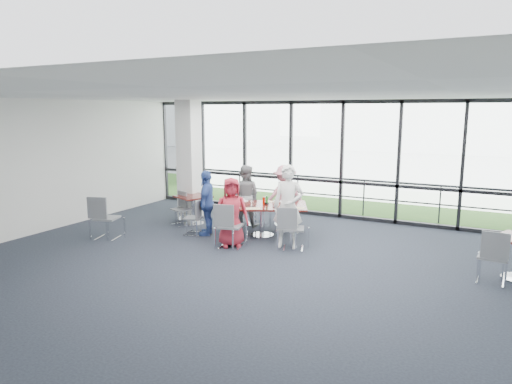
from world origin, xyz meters
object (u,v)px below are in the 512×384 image
at_px(diner_near_left, 231,212).
at_px(diner_near_right, 288,207).
at_px(structural_column, 189,161).
at_px(chair_main_nl, 231,226).
at_px(chair_spare_lb, 181,209).
at_px(diner_end, 207,203).
at_px(chair_main_fl, 242,208).
at_px(chair_spare_r, 493,257).
at_px(main_table, 262,209).
at_px(chair_main_end, 194,218).
at_px(chair_spare_la, 107,218).
at_px(diner_far_right, 285,196).
at_px(side_table_left, 193,201).
at_px(chair_main_fr, 283,210).
at_px(diner_far_left, 245,196).
at_px(chair_main_nr, 293,229).

xyz_separation_m(diner_near_left, diner_near_right, (1.12, 0.48, 0.14)).
xyz_separation_m(structural_column, chair_main_nl, (2.35, -1.82, -1.12)).
distance_m(chair_main_nl, chair_spare_lb, 2.40).
height_order(chair_main_nl, chair_spare_lb, chair_main_nl).
bearing_deg(diner_end, diner_near_left, 40.25).
relative_size(chair_main_fl, chair_spare_r, 0.97).
xyz_separation_m(main_table, chair_spare_lb, (-2.30, -0.06, -0.22)).
height_order(chair_main_end, chair_spare_la, chair_spare_la).
bearing_deg(chair_spare_r, diner_far_right, 162.92).
xyz_separation_m(side_table_left, chair_spare_la, (-0.94, -2.08, -0.13)).
xyz_separation_m(chair_spare_lb, chair_spare_r, (7.14, -0.79, 0.04)).
relative_size(diner_near_left, chair_main_nl, 1.58).
relative_size(structural_column, side_table_left, 3.16).
bearing_deg(chair_main_fr, diner_near_left, 46.96).
xyz_separation_m(diner_far_left, chair_main_fl, (-0.13, 0.05, -0.34)).
height_order(diner_near_right, diner_end, diner_near_right).
xyz_separation_m(side_table_left, chair_main_end, (0.61, -0.86, -0.21)).
bearing_deg(diner_near_left, diner_near_right, -12.11).
relative_size(structural_column, chair_main_nr, 3.53).
distance_m(side_table_left, chair_main_nr, 3.28).
height_order(diner_far_right, chair_main_nl, diner_far_right).
height_order(diner_far_left, chair_main_nr, diner_far_left).
bearing_deg(diner_far_left, chair_main_nl, 98.49).
relative_size(side_table_left, chair_spare_la, 1.03).
xyz_separation_m(diner_far_left, chair_spare_lb, (-1.49, -0.71, -0.37)).
bearing_deg(chair_main_fr, chair_main_nl, 48.42).
distance_m(chair_main_nr, chair_spare_la, 4.29).
bearing_deg(chair_main_nr, diner_near_left, 177.57).
height_order(chair_main_fr, chair_main_end, chair_main_end).
distance_m(structural_column, side_table_left, 1.16).
bearing_deg(diner_near_left, chair_spare_la, 160.91).
height_order(diner_near_right, chair_spare_r, diner_near_right).
xyz_separation_m(side_table_left, diner_far_left, (1.29, 0.45, 0.17)).
bearing_deg(chair_main_nl, diner_near_left, 98.54).
relative_size(diner_near_left, diner_far_left, 0.96).
xyz_separation_m(structural_column, diner_near_left, (2.31, -1.71, -0.84)).
distance_m(diner_far_right, chair_spare_lb, 2.68).
height_order(diner_near_right, diner_far_left, diner_near_right).
xyz_separation_m(chair_main_nr, chair_spare_la, (-4.11, -1.23, 0.04)).
relative_size(chair_spare_la, chair_spare_r, 1.07).
distance_m(chair_main_fl, chair_main_fr, 1.07).
relative_size(diner_near_left, chair_spare_la, 1.54).
distance_m(main_table, diner_near_left, 1.08).
height_order(main_table, diner_near_left, diner_near_left).
height_order(main_table, chair_spare_la, chair_spare_la).
bearing_deg(chair_main_fr, side_table_left, -12.90).
xyz_separation_m(chair_main_nl, chair_spare_r, (5.01, 0.31, -0.02)).
xyz_separation_m(diner_near_right, chair_main_nr, (0.16, -0.08, -0.45)).
height_order(diner_near_right, chair_spare_la, diner_near_right).
xyz_separation_m(side_table_left, diner_near_left, (1.88, -1.25, 0.14)).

